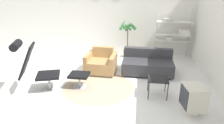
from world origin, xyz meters
TOP-DOWN VIEW (x-y plane):
  - ground_plane at (0.00, 0.00)m, footprint 12.00×12.00m
  - wall_back at (-0.00, 2.84)m, footprint 12.00×0.09m
  - round_rug at (0.01, -0.16)m, footprint 1.81×1.81m
  - lounge_chair at (-1.47, -0.56)m, footprint 1.08×0.78m
  - ottoman at (-0.46, -0.22)m, footprint 0.49×0.41m
  - armchair_red at (-0.10, 0.82)m, footprint 0.90×0.83m
  - couch_low at (1.27, 0.95)m, footprint 1.46×0.89m
  - side_table at (1.46, -0.39)m, footprint 0.45×0.45m
  - crt_television at (2.11, -1.00)m, footprint 0.48×0.52m
  - potted_plant at (0.59, 2.31)m, footprint 0.61×0.59m
  - shelf_unit at (2.21, 2.50)m, footprint 1.20×0.28m

SIDE VIEW (x-z plane):
  - ground_plane at x=0.00m, z-range 0.00..0.00m
  - round_rug at x=0.01m, z-range 0.00..0.01m
  - couch_low at x=1.27m, z-range -0.09..0.59m
  - armchair_red at x=-0.10m, z-range -0.09..0.63m
  - ottoman at x=-0.46m, z-range 0.09..0.46m
  - crt_television at x=2.11m, z-range 0.03..0.63m
  - side_table at x=1.46m, z-range 0.18..0.62m
  - potted_plant at x=0.59m, z-range 0.01..1.40m
  - lounge_chair at x=-1.47m, z-range 0.08..1.35m
  - shelf_unit at x=2.21m, z-range 0.08..1.80m
  - wall_back at x=0.00m, z-range 0.00..2.80m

